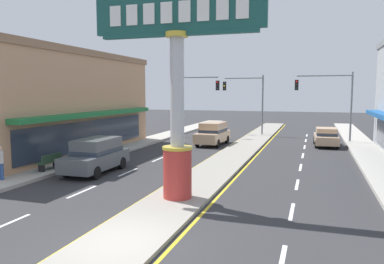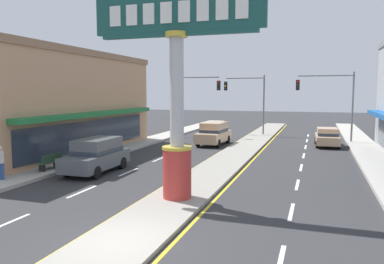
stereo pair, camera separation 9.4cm
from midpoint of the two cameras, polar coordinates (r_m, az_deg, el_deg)
The scene contains 15 objects.
ground_plane at distance 11.69m, azimuth -10.97°, elevation -16.49°, with size 160.00×160.00×0.00m, color #303033.
median_strip at distance 28.27m, azimuth 6.99°, elevation -2.94°, with size 2.53×52.00×0.14m, color gray.
sidewalk_left at distance 29.49m, azimuth -11.25°, elevation -2.60°, with size 2.28×60.00×0.18m, color #ADA89E.
sidewalk_right at distance 26.05m, azimuth 25.99°, elevation -4.23°, with size 2.28×60.00×0.18m, color #ADA89E.
lane_markings at distance 26.97m, azimuth 6.44°, elevation -3.51°, with size 9.27×52.00×0.01m.
district_sign at distance 15.18m, azimuth -2.45°, elevation 6.54°, with size 7.04×1.23×8.30m.
storefront_left at distance 30.23m, azimuth -22.76°, elevation 4.12°, with size 10.55×18.44×7.39m.
traffic_light_left_side at distance 37.30m, azimuth -0.43°, elevation 5.71°, with size 4.86×0.46×6.20m.
traffic_light_right_side at distance 35.36m, azimuth 20.05°, elevation 5.33°, with size 4.86×0.46×6.20m.
traffic_light_median_far at distance 39.55m, azimuth 8.38°, elevation 5.59°, with size 4.20×0.46×6.20m.
suv_near_right_lane at distance 21.68m, azimuth -14.39°, elevation -3.38°, with size 2.05×4.64×1.90m.
suv_far_right_lane at distance 32.10m, azimuth 3.08°, elevation -0.19°, with size 2.13×4.68×1.90m.
sedan_near_left_lane at distance 33.09m, azimuth 19.49°, elevation -0.68°, with size 1.98×4.37×1.53m.
street_bench at distance 22.38m, azimuth -20.79°, elevation -4.16°, with size 0.48×1.60×0.88m.
pedestrian_far_side at distance 20.71m, azimuth -27.05°, elevation -3.89°, with size 0.45×0.42×1.67m.
Camera 1 is at (5.26, -9.43, 4.46)m, focal length 35.35 mm.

